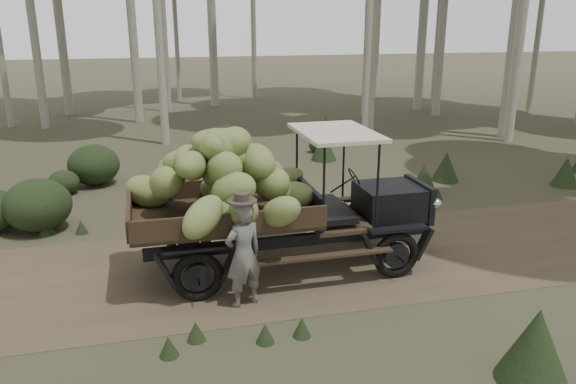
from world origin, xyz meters
The scene contains 5 objects.
ground centered at (0.00, 0.00, 0.00)m, with size 120.00×120.00×0.00m, color #473D2B.
dirt_track centered at (0.00, 0.00, 0.00)m, with size 70.00×4.00×0.01m, color brown.
banana_truck centered at (-0.06, -0.17, 1.63)m, with size 5.73×2.78×2.76m.
farmer centered at (-0.39, -1.33, 0.89)m, with size 0.73×0.61×1.88m.
undergrowth centered at (-0.14, -1.47, 0.49)m, with size 23.77×23.29×1.24m.
Camera 1 is at (-1.66, -9.33, 4.39)m, focal length 35.00 mm.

